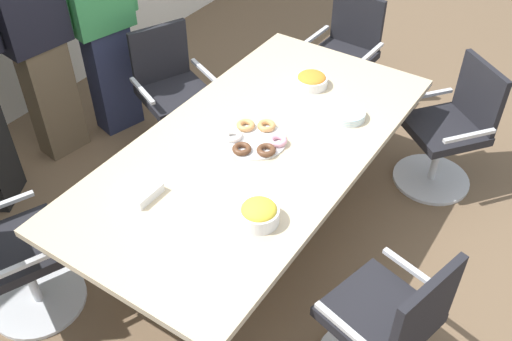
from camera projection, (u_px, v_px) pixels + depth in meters
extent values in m
cube|color=brown|center=(256.00, 235.00, 3.75)|extent=(10.00, 10.00, 0.01)
cube|color=#CCB793|center=(256.00, 147.00, 3.27)|extent=(2.40, 1.20, 0.04)
cube|color=silver|center=(205.00, 290.00, 3.39)|extent=(0.56, 0.56, 0.02)
cylinder|color=silver|center=(201.00, 250.00, 3.16)|extent=(0.09, 0.09, 0.69)
cube|color=silver|center=(299.00, 185.00, 4.09)|extent=(0.56, 0.56, 0.02)
cylinder|color=silver|center=(301.00, 146.00, 3.85)|extent=(0.09, 0.09, 0.69)
cube|color=black|center=(378.00, 314.00, 2.73)|extent=(0.56, 0.56, 0.06)
cube|color=black|center=(425.00, 312.00, 2.46)|extent=(0.43, 0.15, 0.42)
cube|color=silver|center=(347.00, 329.00, 2.53)|extent=(0.12, 0.36, 0.02)
cube|color=silver|center=(414.00, 271.00, 2.78)|extent=(0.12, 0.36, 0.02)
cylinder|color=silver|center=(431.00, 179.00, 4.14)|extent=(0.76, 0.76, 0.02)
cylinder|color=silver|center=(437.00, 156.00, 4.00)|extent=(0.05, 0.05, 0.41)
cube|color=black|center=(444.00, 129.00, 3.85)|extent=(0.65, 0.65, 0.06)
cube|color=black|center=(480.00, 93.00, 3.74)|extent=(0.30, 0.37, 0.42)
cube|color=silver|center=(469.00, 136.00, 3.59)|extent=(0.31, 0.25, 0.02)
cube|color=silver|center=(428.00, 95.00, 3.94)|extent=(0.31, 0.25, 0.02)
cylinder|color=silver|center=(336.00, 105.00, 4.85)|extent=(0.56, 0.56, 0.02)
cylinder|color=silver|center=(338.00, 83.00, 4.71)|extent=(0.05, 0.05, 0.41)
cube|color=black|center=(341.00, 58.00, 4.56)|extent=(0.48, 0.48, 0.06)
cube|color=black|center=(357.00, 20.00, 4.53)|extent=(0.06, 0.44, 0.42)
cube|color=silver|center=(371.00, 53.00, 4.37)|extent=(0.37, 0.05, 0.02)
cube|color=silver|center=(316.00, 35.00, 4.59)|extent=(0.37, 0.05, 0.02)
cylinder|color=silver|center=(181.00, 143.00, 4.45)|extent=(0.71, 0.71, 0.02)
cylinder|color=silver|center=(178.00, 121.00, 4.31)|extent=(0.05, 0.05, 0.41)
cube|color=black|center=(176.00, 95.00, 4.16)|extent=(0.61, 0.61, 0.06)
cube|color=black|center=(160.00, 53.00, 4.14)|extent=(0.42, 0.21, 0.42)
cube|color=silver|center=(204.00, 71.00, 4.18)|extent=(0.18, 0.35, 0.02)
cube|color=silver|center=(142.00, 91.00, 3.98)|extent=(0.18, 0.35, 0.02)
cylinder|color=silver|center=(39.00, 300.00, 3.34)|extent=(0.71, 0.71, 0.02)
cylinder|color=silver|center=(30.00, 277.00, 3.20)|extent=(0.05, 0.05, 0.41)
cube|color=black|center=(18.00, 249.00, 3.04)|extent=(0.61, 0.61, 0.06)
cube|color=silver|center=(0.00, 205.00, 3.12)|extent=(0.35, 0.17, 0.02)
cube|color=silver|center=(26.00, 264.00, 2.81)|extent=(0.35, 0.17, 0.02)
cube|color=brown|center=(53.00, 99.00, 4.16)|extent=(0.34, 0.24, 0.87)
cube|color=#232842|center=(113.00, 79.00, 4.40)|extent=(0.36, 0.27, 0.84)
cylinder|color=white|center=(311.00, 81.00, 3.70)|extent=(0.21, 0.21, 0.06)
ellipsoid|color=orange|center=(312.00, 77.00, 3.68)|extent=(0.18, 0.18, 0.06)
cylinder|color=white|center=(259.00, 215.00, 2.77)|extent=(0.20, 0.20, 0.08)
ellipsoid|color=yellow|center=(259.00, 210.00, 2.74)|extent=(0.17, 0.17, 0.07)
cylinder|color=white|center=(256.00, 140.00, 3.27)|extent=(0.35, 0.35, 0.01)
torus|color=tan|center=(266.00, 126.00, 3.34)|extent=(0.11, 0.11, 0.03)
torus|color=tan|center=(246.00, 125.00, 3.34)|extent=(0.11, 0.11, 0.03)
torus|color=white|center=(233.00, 136.00, 3.27)|extent=(0.11, 0.11, 0.03)
torus|color=brown|center=(242.00, 149.00, 3.18)|extent=(0.11, 0.11, 0.03)
torus|color=brown|center=(266.00, 150.00, 3.17)|extent=(0.11, 0.11, 0.03)
torus|color=pink|center=(278.00, 141.00, 3.23)|extent=(0.11, 0.11, 0.03)
cylinder|color=white|center=(347.00, 117.00, 3.45)|extent=(0.21, 0.21, 0.01)
cylinder|color=silver|center=(347.00, 117.00, 3.44)|extent=(0.21, 0.21, 0.01)
cylinder|color=white|center=(347.00, 116.00, 3.44)|extent=(0.21, 0.21, 0.01)
cylinder|color=silver|center=(348.00, 115.00, 3.43)|extent=(0.21, 0.21, 0.01)
cylinder|color=white|center=(348.00, 114.00, 3.43)|extent=(0.21, 0.21, 0.01)
cylinder|color=silver|center=(348.00, 113.00, 3.43)|extent=(0.21, 0.21, 0.01)
cylinder|color=white|center=(348.00, 112.00, 3.42)|extent=(0.21, 0.21, 0.01)
cylinder|color=silver|center=(348.00, 112.00, 3.42)|extent=(0.21, 0.21, 0.01)
cube|color=white|center=(139.00, 190.00, 2.92)|extent=(0.18, 0.18, 0.05)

